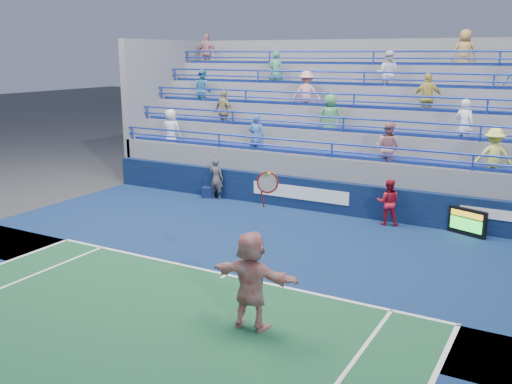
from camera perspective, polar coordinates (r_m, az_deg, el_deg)
The scene contains 8 objects.
ground at distance 14.10m, azimuth -2.97°, elevation -8.32°, with size 120.00×120.00×0.00m, color #333538.
sponsor_wall at distance 19.47m, azimuth 7.23°, elevation -0.47°, with size 18.00×0.32×1.10m.
bleacher_stand at distance 22.74m, azimuth 10.88°, elevation 4.01°, with size 18.00×5.62×6.13m.
serve_speed_board at distance 18.02m, azimuth 20.37°, elevation -2.85°, with size 1.16×0.54×0.83m.
judge_chair at distance 21.47m, azimuth -4.81°, elevation 0.06°, with size 0.53×0.55×0.73m.
tennis_player at distance 11.19m, azimuth -0.48°, elevation -8.81°, with size 1.86×0.64×3.19m.
line_judge at distance 21.13m, azimuth -4.00°, elevation 1.35°, with size 0.56×0.37×1.54m, color #141939.
ball_girl at distance 18.33m, azimuth 13.08°, elevation -1.01°, with size 0.72×0.56×1.48m, color #B01428.
Camera 1 is at (7.00, -11.04, 5.29)m, focal length 40.00 mm.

